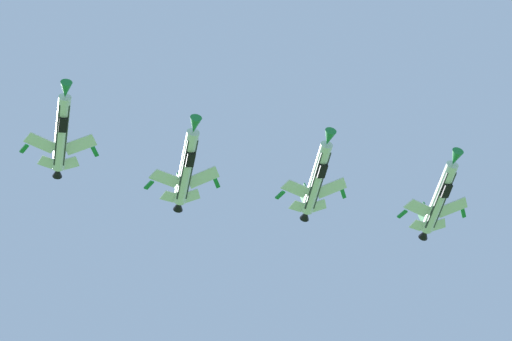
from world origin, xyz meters
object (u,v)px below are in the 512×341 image
fighter_jet_right_wing (317,177)px  fighter_jet_left_wing (440,196)px  fighter_jet_left_outer (186,166)px  fighter_jet_right_outer (62,132)px

fighter_jet_right_wing → fighter_jet_left_wing: bearing=176.0°
fighter_jet_left_outer → fighter_jet_right_outer: bearing=-0.2°
fighter_jet_left_outer → fighter_jet_right_outer: fighter_jet_right_outer is taller
fighter_jet_left_wing → fighter_jet_right_wing: size_ratio=1.00×
fighter_jet_right_wing → fighter_jet_left_outer: size_ratio=1.00×
fighter_jet_right_wing → fighter_jet_left_outer: fighter_jet_right_wing is taller
fighter_jet_left_outer → fighter_jet_left_wing: bearing=179.1°
fighter_jet_left_wing → fighter_jet_right_outer: 52.13m
fighter_jet_right_wing → fighter_jet_left_outer: 18.31m
fighter_jet_left_wing → fighter_jet_right_wing: fighter_jet_right_wing is taller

